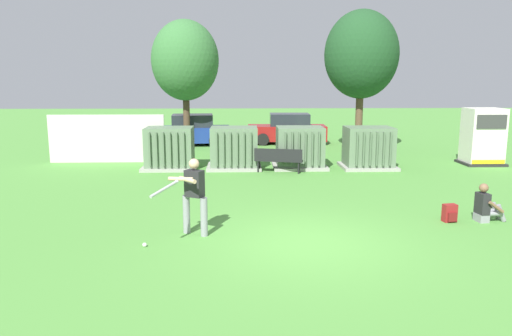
% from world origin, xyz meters
% --- Properties ---
extents(ground_plane, '(96.00, 96.00, 0.00)m').
position_xyz_m(ground_plane, '(0.00, 0.00, 0.00)').
color(ground_plane, '#51933D').
extents(fence_panel, '(4.80, 0.12, 2.00)m').
position_xyz_m(fence_panel, '(-7.00, 10.50, 1.00)').
color(fence_panel, beige).
rests_on(fence_panel, ground).
extents(transformer_west, '(2.10, 1.70, 1.62)m').
position_xyz_m(transformer_west, '(-4.16, 8.92, 0.79)').
color(transformer_west, '#9E9B93').
rests_on(transformer_west, ground).
extents(transformer_mid_west, '(2.10, 1.70, 1.62)m').
position_xyz_m(transformer_mid_west, '(-1.66, 8.90, 0.79)').
color(transformer_mid_west, '#9E9B93').
rests_on(transformer_mid_west, ground).
extents(transformer_mid_east, '(2.10, 1.70, 1.62)m').
position_xyz_m(transformer_mid_east, '(0.92, 8.92, 0.79)').
color(transformer_mid_east, '#9E9B93').
rests_on(transformer_mid_east, ground).
extents(transformer_east, '(2.10, 1.70, 1.62)m').
position_xyz_m(transformer_east, '(3.61, 8.79, 0.79)').
color(transformer_east, '#9E9B93').
rests_on(transformer_east, ground).
extents(generator_enclosure, '(1.60, 1.40, 2.30)m').
position_xyz_m(generator_enclosure, '(8.50, 9.49, 1.14)').
color(generator_enclosure, '#262626').
rests_on(generator_enclosure, ground).
extents(park_bench, '(1.84, 0.82, 0.92)m').
position_xyz_m(park_bench, '(0.01, 7.92, 0.54)').
color(park_bench, black).
rests_on(park_bench, ground).
extents(batter, '(1.06, 1.50, 1.74)m').
position_xyz_m(batter, '(-2.47, 0.62, 0.98)').
color(batter, gray).
rests_on(batter, ground).
extents(sports_ball, '(0.09, 0.09, 0.09)m').
position_xyz_m(sports_ball, '(-3.43, -0.14, 0.04)').
color(sports_ball, white).
rests_on(sports_ball, ground).
extents(seated_spectator, '(0.75, 0.58, 0.96)m').
position_xyz_m(seated_spectator, '(4.63, 1.46, 0.38)').
color(seated_spectator, gray).
rests_on(seated_spectator, ground).
extents(backpack, '(0.35, 0.30, 0.44)m').
position_xyz_m(backpack, '(3.73, 1.45, 0.21)').
color(backpack, maroon).
rests_on(backpack, ground).
extents(tree_left, '(3.31, 3.31, 6.33)m').
position_xyz_m(tree_left, '(-4.10, 14.63, 4.34)').
color(tree_left, '#4C3828').
rests_on(tree_left, ground).
extents(tree_center_left, '(3.49, 3.49, 6.67)m').
position_xyz_m(tree_center_left, '(4.34, 13.45, 4.58)').
color(tree_center_left, brown).
rests_on(tree_center_left, ground).
extents(parked_car_leftmost, '(4.32, 2.17, 1.62)m').
position_xyz_m(parked_car_leftmost, '(-4.03, 15.78, 0.75)').
color(parked_car_leftmost, navy).
rests_on(parked_car_leftmost, ground).
extents(parked_car_left_of_center, '(4.25, 2.02, 1.62)m').
position_xyz_m(parked_car_left_of_center, '(1.14, 16.29, 0.75)').
color(parked_car_left_of_center, maroon).
rests_on(parked_car_left_of_center, ground).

